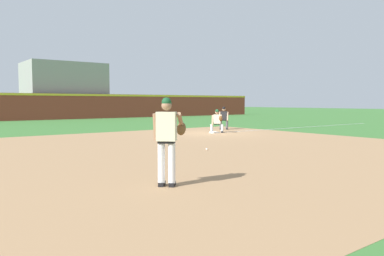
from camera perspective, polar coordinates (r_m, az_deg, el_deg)
ground_plane at (r=21.13m, az=3.35°, el=-0.79°), size 160.00×160.00×0.00m
infield_dirt_patch at (r=14.47m, az=1.40°, el=-2.99°), size 18.00×18.00×0.01m
foul_line_stripe at (r=27.01m, az=16.51°, el=0.11°), size 16.08×0.10×0.00m
first_base_bag at (r=21.13m, az=3.35°, el=-0.67°), size 0.38×0.38×0.09m
baseball at (r=13.70m, az=2.27°, el=-3.25°), size 0.07×0.07×0.07m
pitcher at (r=7.79m, az=-3.74°, el=-1.22°), size 0.85×0.55×1.86m
first_baseman at (r=21.41m, az=3.87°, el=1.23°), size 0.73×1.08×1.34m
umpire at (r=23.93m, az=4.87°, el=1.66°), size 0.67×0.67×1.46m
outfield_wall at (r=40.45m, az=-17.19°, el=3.30°), size 48.00×0.54×2.60m
stadium_seating_block at (r=44.01m, az=-18.88°, el=5.43°), size 8.12×5.90×6.00m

